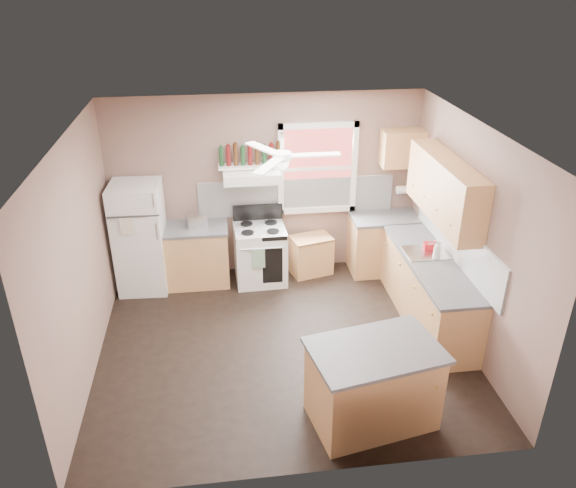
{
  "coord_description": "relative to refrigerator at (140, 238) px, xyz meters",
  "views": [
    {
      "loc": [
        -0.68,
        -5.67,
        4.3
      ],
      "look_at": [
        0.1,
        0.3,
        1.25
      ],
      "focal_mm": 35.0,
      "sensor_mm": 36.0,
      "label": 1
    }
  ],
  "objects": [
    {
      "name": "soap_bottle",
      "position": [
        3.84,
        -1.31,
        0.22
      ],
      "size": [
        0.14,
        0.14,
        0.25
      ],
      "primitive_type": "imported",
      "rotation": [
        0.0,
        0.0,
        3.96
      ],
      "color": "silver",
      "rests_on": "counter_right"
    },
    {
      "name": "stove",
      "position": [
        1.69,
        -0.02,
        -0.37
      ],
      "size": [
        0.75,
        0.66,
        0.86
      ],
      "primitive_type": "cube",
      "rotation": [
        0.0,
        0.0,
        0.03
      ],
      "color": "white",
      "rests_on": "floor"
    },
    {
      "name": "bottle_shelf",
      "position": [
        1.6,
        0.23,
        0.92
      ],
      "size": [
        0.9,
        0.26,
        0.03
      ],
      "primitive_type": "cube",
      "color": "white",
      "rests_on": "range_hood"
    },
    {
      "name": "base_cabinet_corner",
      "position": [
        3.58,
        0.06,
        -0.37
      ],
      "size": [
        1.0,
        0.6,
        0.86
      ],
      "primitive_type": "cube",
      "color": "tan",
      "rests_on": "floor"
    },
    {
      "name": "wall_back",
      "position": [
        1.83,
        0.38,
        0.55
      ],
      "size": [
        4.5,
        0.05,
        2.7
      ],
      "primitive_type": "cube",
      "color": "#795D52",
      "rests_on": "ground"
    },
    {
      "name": "window_frame",
      "position": [
        2.58,
        0.31,
        0.8
      ],
      "size": [
        1.16,
        0.07,
        1.36
      ],
      "primitive_type": "cube",
      "color": "white",
      "rests_on": "wall_back"
    },
    {
      "name": "paper_towel",
      "position": [
        3.9,
        0.22,
        0.45
      ],
      "size": [
        0.26,
        0.12,
        0.12
      ],
      "primitive_type": "cylinder",
      "rotation": [
        0.0,
        1.57,
        0.0
      ],
      "color": "white",
      "rests_on": "wall_back"
    },
    {
      "name": "island_top",
      "position": [
        2.58,
        -3.03,
        0.08
      ],
      "size": [
        1.42,
        1.07,
        0.04
      ],
      "primitive_type": "cube",
      "rotation": [
        0.0,
        0.0,
        0.19
      ],
      "color": "#4C4C4F",
      "rests_on": "island"
    },
    {
      "name": "counter_right",
      "position": [
        3.77,
        -1.34,
        0.08
      ],
      "size": [
        0.62,
        2.22,
        0.04
      ],
      "primitive_type": "cube",
      "color": "#4C4C4F",
      "rests_on": "base_cabinet_right"
    },
    {
      "name": "counter_corner",
      "position": [
        3.58,
        0.06,
        0.08
      ],
      "size": [
        1.02,
        0.62,
        0.04
      ],
      "primitive_type": "cube",
      "color": "#4C4C4F",
      "rests_on": "base_cabinet_corner"
    },
    {
      "name": "ceiling_fan_hub",
      "position": [
        1.83,
        -1.64,
        1.65
      ],
      "size": [
        0.2,
        0.2,
        0.08
      ],
      "primitive_type": "cylinder",
      "color": "white",
      "rests_on": "ceiling"
    },
    {
      "name": "cart",
      "position": [
        2.47,
        0.11,
        -0.5
      ],
      "size": [
        0.68,
        0.53,
        0.59
      ],
      "primitive_type": "cube",
      "rotation": [
        0.0,
        0.0,
        0.26
      ],
      "color": "tan",
      "rests_on": "floor"
    },
    {
      "name": "wall_left",
      "position": [
        -0.44,
        -1.64,
        0.55
      ],
      "size": [
        0.05,
        4.0,
        2.7
      ],
      "primitive_type": "cube",
      "color": "#795D52",
      "rests_on": "ground"
    },
    {
      "name": "counter_left",
      "position": [
        0.77,
        0.06,
        0.08
      ],
      "size": [
        0.92,
        0.62,
        0.04
      ],
      "primitive_type": "cube",
      "color": "#4C4C4F",
      "rests_on": "base_cabinet_left"
    },
    {
      "name": "wall_right",
      "position": [
        4.11,
        -1.64,
        0.55
      ],
      "size": [
        0.05,
        4.0,
        2.7
      ],
      "primitive_type": "cube",
      "color": "#795D52",
      "rests_on": "ground"
    },
    {
      "name": "red_caddy",
      "position": [
        3.86,
        -1.07,
        0.15
      ],
      "size": [
        0.2,
        0.15,
        0.1
      ],
      "primitive_type": "cube",
      "rotation": [
        0.0,
        0.0,
        -0.16
      ],
      "color": "#A60E13",
      "rests_on": "counter_right"
    },
    {
      "name": "floor",
      "position": [
        1.83,
        -1.64,
        -0.8
      ],
      "size": [
        4.5,
        4.5,
        0.0
      ],
      "primitive_type": "plane",
      "color": "black",
      "rests_on": "ground"
    },
    {
      "name": "island",
      "position": [
        2.58,
        -3.03,
        -0.37
      ],
      "size": [
        1.33,
        0.98,
        0.86
      ],
      "primitive_type": "cube",
      "rotation": [
        0.0,
        0.0,
        0.19
      ],
      "color": "tan",
      "rests_on": "floor"
    },
    {
      "name": "range_hood",
      "position": [
        1.6,
        0.11,
        0.82
      ],
      "size": [
        0.78,
        0.5,
        0.14
      ],
      "primitive_type": "cube",
      "color": "white",
      "rests_on": "wall_back"
    },
    {
      "name": "upper_cabinet_corner",
      "position": [
        3.78,
        0.19,
        1.1
      ],
      "size": [
        0.6,
        0.33,
        0.52
      ],
      "primitive_type": "cube",
      "color": "tan",
      "rests_on": "wall_back"
    },
    {
      "name": "wine_bottles",
      "position": [
        1.61,
        0.23,
        1.08
      ],
      "size": [
        0.86,
        0.06,
        0.31
      ],
      "color": "#143819",
      "rests_on": "bottle_shelf"
    },
    {
      "name": "faucet",
      "position": [
        3.93,
        -1.14,
        0.17
      ],
      "size": [
        0.03,
        0.03,
        0.14
      ],
      "primitive_type": "cylinder",
      "color": "silver",
      "rests_on": "sink"
    },
    {
      "name": "window_view",
      "position": [
        2.58,
        0.34,
        0.8
      ],
      "size": [
        1.0,
        0.02,
        1.2
      ],
      "primitive_type": "cube",
      "color": "maroon",
      "rests_on": "wall_back"
    },
    {
      "name": "sink",
      "position": [
        3.77,
        -1.14,
        0.09
      ],
      "size": [
        0.55,
        0.45,
        0.03
      ],
      "primitive_type": "cube",
      "color": "silver",
      "rests_on": "counter_right"
    },
    {
      "name": "ceiling",
      "position": [
        1.83,
        -1.64,
        1.9
      ],
      "size": [
        4.5,
        4.5,
        0.0
      ],
      "primitive_type": "plane",
      "color": "white",
      "rests_on": "ground"
    },
    {
      "name": "base_cabinet_right",
      "position": [
        3.78,
        -1.34,
        -0.37
      ],
      "size": [
        0.6,
        2.2,
        0.86
      ],
      "primitive_type": "cube",
      "color": "tan",
      "rests_on": "floor"
    },
    {
      "name": "backsplash_back",
      "position": [
        2.28,
        0.34,
        0.37
      ],
      "size": [
        2.9,
        0.03,
        0.55
      ],
      "primitive_type": "cube",
      "color": "white",
      "rests_on": "wall_back"
    },
    {
      "name": "base_cabinet_left",
      "position": [
        0.77,
        0.06,
        -0.37
      ],
      "size": [
        0.9,
        0.6,
        0.86
      ],
      "primitive_type": "cube",
      "color": "tan",
      "rests_on": "floor"
    },
    {
      "name": "upper_cabinet_right",
      "position": [
        3.91,
        -1.14,
        0.98
      ],
      "size": [
        0.33,
        1.8,
        0.76
      ],
      "primitive_type": "cube",
      "color": "tan",
      "rests_on": "wall_right"
    },
    {
      "name": "toaster",
      "position": [
        0.8,
        0.07,
        0.19
      ],
      "size": [
        0.31,
        0.24,
        0.18
      ],
      "primitive_type": "cube",
      "rotation": [
        0.0,
        0.0,
        0.3
      ],
      "color": "silver",
      "rests_on": "counter_left"
    },
    {
      "name": "backsplash_right",
      "position": [
        4.07,
        -1.34,
        0.37
      ],
      "size": [
        0.03,
        2.6,
        0.55
      ],
      "primitive_type": "cube",
      "color": "white",
      "rests_on": "wall_right"
    },
    {
      "name": "refrigerator",
      "position": [
        0.0,
        0.0,
        0.0
      ],
      "size": [
        0.71,
        0.69,
        1.6
      ],
      "primitive_type": "cube",
      "rotation": [
        0.0,
        0.0,
        -0.05
      ],
      "color": "white",
      "rests_on": "floor"
    }
  ]
}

